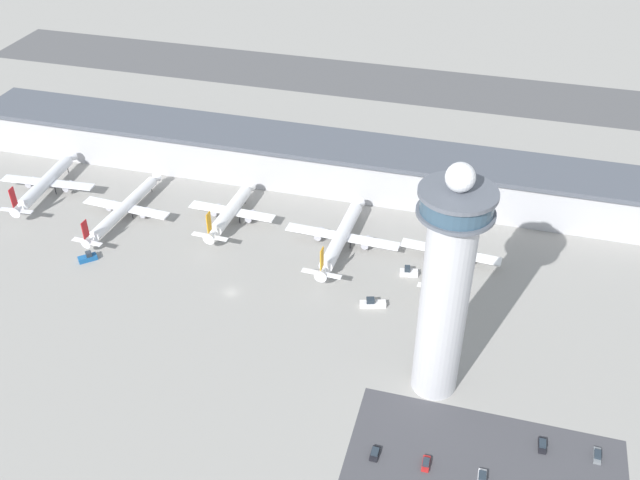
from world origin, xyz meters
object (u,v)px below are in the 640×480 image
car_red_hatchback (542,445)px  airplane_gate_charlie (231,211)px  service_truck_fuel (409,272)px  airplane_gate_echo (450,252)px  car_navy_sedan (375,453)px  airplane_gate_bravo (124,208)px  car_blue_compact (482,478)px  airplane_gate_alpha (46,182)px  airplane_gate_delta (341,236)px  control_tower (446,286)px  car_yellow_taxi (597,455)px  car_maroon_suv (426,463)px  service_truck_catering (372,304)px  service_truck_baggage (88,258)px

car_red_hatchback → airplane_gate_charlie: bearing=146.6°
airplane_gate_charlie → service_truck_fuel: (64.32, -13.32, -3.24)m
airplane_gate_echo → car_navy_sedan: size_ratio=9.88×
airplane_gate_bravo → car_blue_compact: (129.96, -75.92, -3.21)m
airplane_gate_alpha → car_blue_compact: 184.50m
airplane_gate_bravo → airplane_gate_delta: bearing=2.1°
control_tower → car_yellow_taxi: size_ratio=14.06×
service_truck_fuel → car_maroon_suv: bearing=-77.1°
airplane_gate_charlie → airplane_gate_echo: bearing=-2.4°
car_red_hatchback → car_maroon_suv: 28.79m
service_truck_catering → car_red_hatchback: 63.17m
airplane_gate_echo → service_truck_catering: (-19.22, -27.77, -2.97)m
airplane_gate_echo → car_navy_sedan: (-7.53, -79.76, -3.50)m
airplane_gate_echo → car_yellow_taxi: 79.20m
control_tower → airplane_gate_echo: (-2.53, 53.77, -28.96)m
airplane_gate_echo → car_yellow_taxi: (42.89, -66.48, -3.50)m
service_truck_fuel → service_truck_catering: bearing=-113.7°
control_tower → airplane_gate_bravo: size_ratio=1.43×
car_red_hatchback → airplane_gate_alpha: bearing=158.7°
airplane_gate_echo → car_blue_compact: (17.38, -80.00, -3.42)m
airplane_gate_bravo → service_truck_baggage: airplane_gate_bravo is taller
car_red_hatchback → car_blue_compact: size_ratio=0.95×
airplane_gate_bravo → car_navy_sedan: size_ratio=10.83×
car_yellow_taxi → car_navy_sedan: (-50.42, -13.28, -0.01)m
airplane_gate_echo → car_blue_compact: bearing=-77.7°
service_truck_catering → car_blue_compact: 63.77m
airplane_gate_alpha → airplane_gate_echo: bearing=-1.0°
control_tower → car_blue_compact: 44.24m
car_maroon_suv → car_navy_sedan: (-12.01, -0.32, -0.03)m
car_navy_sedan → airplane_gate_delta: bearing=109.6°
airplane_gate_alpha → car_yellow_taxi: bearing=-19.9°
service_truck_catering → car_blue_compact: (36.59, -52.23, -0.45)m
car_blue_compact → airplane_gate_charlie: bearing=138.2°
service_truck_fuel → car_yellow_taxi: size_ratio=1.27×
airplane_gate_delta → airplane_gate_charlie: bearing=173.6°
car_red_hatchback → car_navy_sedan: 40.04m
control_tower → airplane_gate_charlie: (-78.29, 56.99, -28.63)m
service_truck_catering → car_yellow_taxi: 73.19m
airplane_gate_charlie → car_maroon_suv: 115.27m
airplane_gate_delta → car_maroon_suv: 87.82m
control_tower → airplane_gate_bravo: bearing=156.6°
airplane_gate_alpha → car_blue_compact: (164.98, -82.50, -4.18)m
airplane_gate_charlie → service_truck_baggage: size_ratio=5.92×
airplane_gate_bravo → control_tower: bearing=-23.4°
car_red_hatchback → service_truck_catering: bearing=141.7°
car_maroon_suv → service_truck_catering: bearing=114.6°
airplane_gate_charlie → airplane_gate_delta: bearing=-6.4°
service_truck_fuel → car_maroon_suv: (15.93, -69.34, -0.56)m
control_tower → airplane_gate_charlie: bearing=144.0°
airplane_gate_charlie → service_truck_fuel: bearing=-11.7°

